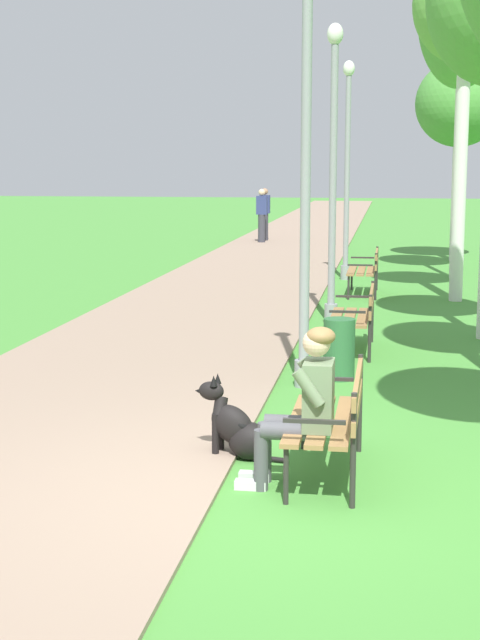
{
  "coord_description": "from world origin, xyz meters",
  "views": [
    {
      "loc": [
        0.92,
        -6.76,
        2.46
      ],
      "look_at": [
        -0.55,
        2.56,
        0.9
      ],
      "focal_mm": 53.82,
      "sensor_mm": 36.0,
      "label": 1
    }
  ],
  "objects": [
    {
      "name": "dog_black",
      "position": [
        -0.31,
        0.9,
        0.26
      ],
      "size": [
        0.83,
        0.36,
        0.71
      ],
      "color": "black",
      "rests_on": "ground"
    },
    {
      "name": "person_seated_on_near_bench",
      "position": [
        0.3,
        0.25,
        0.68
      ],
      "size": [
        0.74,
        0.49,
        1.25
      ],
      "color": "#4C4C51",
      "rests_on": "ground"
    },
    {
      "name": "birch_tree_fourth",
      "position": [
        2.09,
        10.62,
        5.01
      ],
      "size": [
        1.82,
        1.63,
        6.15
      ],
      "color": "silver",
      "rests_on": "ground"
    },
    {
      "name": "lamp_post_mid",
      "position": [
        0.03,
        7.87,
        2.31
      ],
      "size": [
        0.24,
        0.24,
        4.48
      ],
      "color": "gray",
      "rests_on": "ground"
    },
    {
      "name": "park_bench_near",
      "position": [
        0.51,
        0.56,
        0.51
      ],
      "size": [
        0.55,
        1.5,
        0.85
      ],
      "color": "olive",
      "rests_on": "ground"
    },
    {
      "name": "park_bench_far",
      "position": [
        0.48,
        11.16,
        0.51
      ],
      "size": [
        0.55,
        1.5,
        0.85
      ],
      "color": "olive",
      "rests_on": "ground"
    },
    {
      "name": "lamp_post_far",
      "position": [
        -0.02,
        13.46,
        2.33
      ],
      "size": [
        0.24,
        0.24,
        4.5
      ],
      "color": "gray",
      "rests_on": "ground"
    },
    {
      "name": "lamp_post_near",
      "position": [
        -0.0,
        3.58,
        2.34
      ],
      "size": [
        0.24,
        0.24,
        4.53
      ],
      "color": "gray",
      "rests_on": "ground"
    },
    {
      "name": "birch_tree_fifth",
      "position": [
        2.24,
        14.15,
        5.41
      ],
      "size": [
        1.8,
        1.59,
        6.94
      ],
      "color": "silver",
      "rests_on": "ground"
    },
    {
      "name": "pedestrian_distant",
      "position": [
        -2.98,
        22.89,
        0.84
      ],
      "size": [
        0.32,
        0.22,
        1.65
      ],
      "color": "#383842",
      "rests_on": "ground"
    },
    {
      "name": "ground_plane",
      "position": [
        0.0,
        0.0,
        0.0
      ],
      "size": [
        120.0,
        120.0,
        0.0
      ],
      "primitive_type": "plane",
      "color": "#478E38"
    },
    {
      "name": "paved_path",
      "position": [
        -2.12,
        24.0,
        0.02
      ],
      "size": [
        3.62,
        60.0,
        0.04
      ],
      "primitive_type": "cube",
      "color": "gray",
      "rests_on": "ground"
    },
    {
      "name": "pedestrian_further_distant",
      "position": [
        -2.98,
        22.17,
        0.84
      ],
      "size": [
        0.32,
        0.22,
        1.65
      ],
      "color": "#383842",
      "rests_on": "ground"
    },
    {
      "name": "birch_tree_sixth",
      "position": [
        2.49,
        17.87,
        3.84
      ],
      "size": [
        2.15,
        2.32,
        4.94
      ],
      "color": "silver",
      "rests_on": "ground"
    },
    {
      "name": "litter_bin",
      "position": [
        0.37,
        4.02,
        0.35
      ],
      "size": [
        0.36,
        0.36,
        0.7
      ],
      "primitive_type": "cylinder",
      "color": "#2D6638",
      "rests_on": "ground"
    },
    {
      "name": "park_bench_mid",
      "position": [
        0.51,
        5.68,
        0.51
      ],
      "size": [
        0.55,
        1.5,
        0.85
      ],
      "color": "olive",
      "rests_on": "ground"
    }
  ]
}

